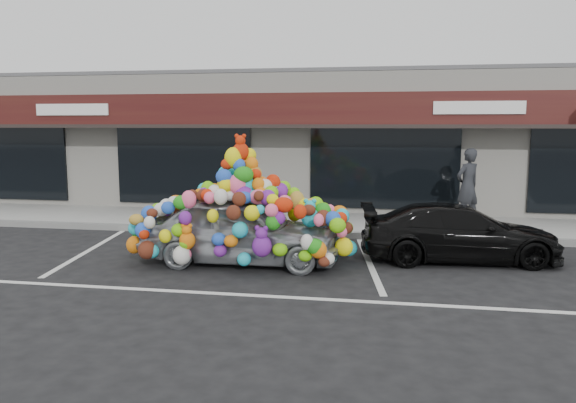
# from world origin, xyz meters

# --- Properties ---
(ground) EXTENTS (90.00, 90.00, 0.00)m
(ground) POSITION_xyz_m (0.00, 0.00, 0.00)
(ground) COLOR black
(ground) RESTS_ON ground
(shop_building) EXTENTS (24.00, 7.20, 4.31)m
(shop_building) POSITION_xyz_m (0.00, 8.44, 2.16)
(shop_building) COLOR white
(shop_building) RESTS_ON ground
(sidewalk) EXTENTS (26.00, 3.00, 0.15)m
(sidewalk) POSITION_xyz_m (0.00, 4.00, 0.07)
(sidewalk) COLOR gray
(sidewalk) RESTS_ON ground
(kerb) EXTENTS (26.00, 0.18, 0.16)m
(kerb) POSITION_xyz_m (0.00, 2.50, 0.07)
(kerb) COLOR slate
(kerb) RESTS_ON ground
(parking_stripe_left) EXTENTS (0.73, 4.37, 0.01)m
(parking_stripe_left) POSITION_xyz_m (-3.20, 0.20, 0.00)
(parking_stripe_left) COLOR silver
(parking_stripe_left) RESTS_ON ground
(parking_stripe_mid) EXTENTS (0.73, 4.37, 0.01)m
(parking_stripe_mid) POSITION_xyz_m (2.80, 0.20, 0.00)
(parking_stripe_mid) COLOR silver
(parking_stripe_mid) RESTS_ON ground
(lane_line) EXTENTS (14.00, 0.12, 0.01)m
(lane_line) POSITION_xyz_m (2.00, -2.30, 0.00)
(lane_line) COLOR silver
(lane_line) RESTS_ON ground
(toy_car) EXTENTS (2.86, 4.20, 2.44)m
(toy_car) POSITION_xyz_m (0.34, -0.28, 0.83)
(toy_car) COLOR #B1B4BC
(toy_car) RESTS_ON ground
(black_sedan) EXTENTS (1.96, 4.03, 1.13)m
(black_sedan) POSITION_xyz_m (4.55, 0.68, 0.57)
(black_sedan) COLOR black
(black_sedan) RESTS_ON ground
(pedestrian_a) EXTENTS (0.84, 0.80, 1.94)m
(pedestrian_a) POSITION_xyz_m (5.16, 4.30, 1.12)
(pedestrian_a) COLOR black
(pedestrian_a) RESTS_ON sidewalk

